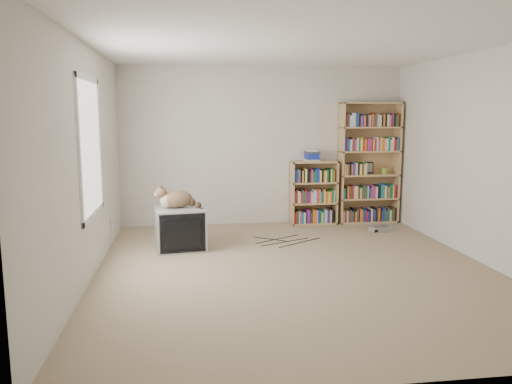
{
  "coord_description": "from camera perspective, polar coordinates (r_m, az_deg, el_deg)",
  "views": [
    {
      "loc": [
        -1.2,
        -5.38,
        1.76
      ],
      "look_at": [
        -0.32,
        1.0,
        0.75
      ],
      "focal_mm": 35.0,
      "sensor_mm": 36.0,
      "label": 1
    }
  ],
  "objects": [
    {
      "name": "bookcase_tall",
      "position": [
        8.32,
        12.73,
        2.89
      ],
      "size": [
        0.97,
        0.3,
        1.94
      ],
      "color": "tan",
      "rests_on": "floor"
    },
    {
      "name": "wall_right",
      "position": [
        6.41,
        24.78,
        3.55
      ],
      "size": [
        0.02,
        5.0,
        2.5
      ],
      "primitive_type": "cube",
      "color": "beige",
      "rests_on": "floor"
    },
    {
      "name": "wall_front",
      "position": [
        3.16,
        14.59,
        -0.6
      ],
      "size": [
        4.5,
        0.02,
        2.5
      ],
      "primitive_type": "cube",
      "color": "beige",
      "rests_on": "floor"
    },
    {
      "name": "framed_print",
      "position": [
        8.41,
        12.78,
        2.74
      ],
      "size": [
        0.14,
        0.05,
        0.19
      ],
      "primitive_type": "cube",
      "rotation": [
        -0.17,
        0.0,
        0.0
      ],
      "color": "black",
      "rests_on": "bookcase_tall"
    },
    {
      "name": "floor_cables",
      "position": [
        6.9,
        0.96,
        -5.83
      ],
      "size": [
        1.2,
        0.7,
        0.01
      ],
      "primitive_type": null,
      "color": "black",
      "rests_on": "floor"
    },
    {
      "name": "bookcase_short",
      "position": [
        8.1,
        6.57,
        -0.29
      ],
      "size": [
        0.74,
        0.3,
        1.02
      ],
      "color": "tan",
      "rests_on": "floor"
    },
    {
      "name": "green_mug",
      "position": [
        8.4,
        14.42,
        2.35
      ],
      "size": [
        0.09,
        0.09,
        0.1
      ],
      "primitive_type": "cylinder",
      "color": "#7BBB35",
      "rests_on": "bookcase_tall"
    },
    {
      "name": "wall_outlet",
      "position": [
        7.03,
        -16.19,
        -3.26
      ],
      "size": [
        0.01,
        0.08,
        0.13
      ],
      "primitive_type": "cube",
      "color": "silver",
      "rests_on": "wall_left"
    },
    {
      "name": "crt_tv",
      "position": [
        6.63,
        -8.67,
        -4.16
      ],
      "size": [
        0.69,
        0.64,
        0.55
      ],
      "rotation": [
        0.0,
        0.0,
        0.13
      ],
      "color": "gray",
      "rests_on": "floor"
    },
    {
      "name": "window",
      "position": [
        5.69,
        -18.4,
        4.85
      ],
      "size": [
        0.02,
        1.22,
        1.52
      ],
      "primitive_type": "cube",
      "color": "white",
      "rests_on": "wall_left"
    },
    {
      "name": "cat",
      "position": [
        6.57,
        -8.62,
        -1.09
      ],
      "size": [
        0.68,
        0.45,
        0.51
      ],
      "rotation": [
        0.0,
        0.0,
        0.23
      ],
      "color": "#332215",
      "rests_on": "crt_tv"
    },
    {
      "name": "book_stack",
      "position": [
        8.02,
        6.33,
        4.21
      ],
      "size": [
        0.22,
        0.29,
        0.18
      ],
      "primitive_type": "cube",
      "color": "red",
      "rests_on": "bookcase_short"
    },
    {
      "name": "wall_back",
      "position": [
        7.99,
        0.81,
        5.25
      ],
      "size": [
        4.5,
        0.02,
        2.5
      ],
      "primitive_type": "cube",
      "color": "beige",
      "rests_on": "floor"
    },
    {
      "name": "ceiling",
      "position": [
        5.57,
        4.89,
        16.54
      ],
      "size": [
        4.5,
        5.0,
        0.02
      ],
      "primitive_type": "cube",
      "color": "white",
      "rests_on": "wall_back"
    },
    {
      "name": "dvd_player",
      "position": [
        7.83,
        14.14,
        -4.08
      ],
      "size": [
        0.38,
        0.34,
        0.07
      ],
      "primitive_type": "cube",
      "rotation": [
        0.0,
        0.0,
        0.43
      ],
      "color": "#AFB0B4",
      "rests_on": "floor"
    },
    {
      "name": "wall_left",
      "position": [
        5.51,
        -18.82,
        3.14
      ],
      "size": [
        0.02,
        5.0,
        2.5
      ],
      "primitive_type": "cube",
      "color": "beige",
      "rests_on": "floor"
    },
    {
      "name": "floor",
      "position": [
        5.79,
        4.56,
        -8.8
      ],
      "size": [
        4.5,
        5.0,
        0.01
      ],
      "primitive_type": "cube",
      "color": "gray",
      "rests_on": "ground"
    }
  ]
}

